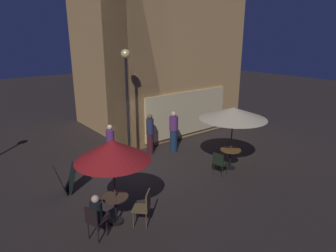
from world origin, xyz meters
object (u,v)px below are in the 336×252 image
object	(u,v)px
menu_sandwich_board	(66,179)
patron_standing_1	(150,134)
patio_umbrella_0	(233,113)
cafe_chair_1	(94,220)
cafe_chair_0	(219,162)
patron_seated_0	(98,213)
street_lamp_near_corner	(127,85)
patio_umbrella_1	(112,151)
cafe_table_1	(116,204)
cafe_chair_2	(145,205)
cafe_table_0	(230,154)
patron_standing_2	(174,132)
patron_standing_3	(111,144)

from	to	relation	value
menu_sandwich_board	patron_standing_1	xyz separation A→B (m)	(4.01, 1.03, 0.43)
patio_umbrella_0	cafe_chair_1	world-z (taller)	patio_umbrella_0
cafe_chair_0	patron_seated_0	xyz separation A→B (m)	(-4.92, -0.48, 0.14)
patron_seated_0	cafe_chair_1	bearing A→B (deg)	180.00
street_lamp_near_corner	cafe_chair_1	bearing A→B (deg)	-131.48
menu_sandwich_board	patron_seated_0	bearing A→B (deg)	-85.04
street_lamp_near_corner	patio_umbrella_1	world-z (taller)	street_lamp_near_corner
cafe_table_1	cafe_chair_2	distance (m)	0.79
cafe_table_0	patio_umbrella_0	bearing A→B (deg)	0.00
patron_seated_0	patron_standing_1	xyz separation A→B (m)	(4.15, 3.70, 0.23)
cafe_chair_0	patron_standing_2	distance (m)	2.86
menu_sandwich_board	cafe_table_0	distance (m)	5.93
cafe_chair_2	cafe_table_0	bearing A→B (deg)	-121.44
cafe_table_0	patio_umbrella_1	size ratio (longest dim) A/B	0.33
patio_umbrella_1	cafe_chair_1	world-z (taller)	patio_umbrella_1
patio_umbrella_1	street_lamp_near_corner	bearing A→B (deg)	53.69
cafe_table_1	cafe_chair_1	world-z (taller)	cafe_chair_1
patio_umbrella_1	patron_seated_0	size ratio (longest dim) A/B	2.00
patron_standing_1	patron_standing_3	bearing A→B (deg)	169.96
cafe_table_1	patio_umbrella_1	size ratio (longest dim) A/B	0.33
menu_sandwich_board	patron_standing_2	world-z (taller)	patron_standing_2
street_lamp_near_corner	cafe_table_1	bearing A→B (deg)	-126.31
patio_umbrella_1	patron_standing_1	distance (m)	5.08
cafe_table_1	cafe_chair_0	world-z (taller)	cafe_chair_0
patio_umbrella_0	patron_seated_0	world-z (taller)	patio_umbrella_0
cafe_table_1	cafe_chair_2	world-z (taller)	cafe_chair_2
cafe_table_0	cafe_chair_1	world-z (taller)	cafe_chair_1
patron_seated_0	patron_standing_3	xyz separation A→B (m)	(2.33, 3.78, 0.15)
patron_standing_1	cafe_chair_1	bearing A→B (deg)	-146.46
patio_umbrella_0	patio_umbrella_1	distance (m)	5.11
cafe_chair_1	patron_standing_2	xyz separation A→B (m)	(5.24, 3.36, 0.34)
cafe_table_0	patron_standing_1	distance (m)	3.45
patio_umbrella_0	patron_standing_3	size ratio (longest dim) A/B	1.53
cafe_chair_0	patron_standing_1	size ratio (longest dim) A/B	0.49
menu_sandwich_board	patron_standing_2	xyz separation A→B (m)	(4.96, 0.63, 0.43)
cafe_chair_1	patio_umbrella_0	bearing A→B (deg)	-15.71
street_lamp_near_corner	cafe_table_0	size ratio (longest dim) A/B	5.68
menu_sandwich_board	patio_umbrella_0	xyz separation A→B (m)	(5.57, -2.03, 1.70)
patron_standing_2	patron_standing_3	xyz separation A→B (m)	(-2.77, 0.47, -0.09)
patron_standing_3	cafe_chair_0	bearing A→B (deg)	-21.24
cafe_table_1	patio_umbrella_1	distance (m)	1.53
patron_standing_3	cafe_table_1	bearing A→B (deg)	-85.34
menu_sandwich_board	cafe_table_1	world-z (taller)	menu_sandwich_board
patio_umbrella_1	cafe_table_0	bearing A→B (deg)	4.34
menu_sandwich_board	cafe_chair_0	distance (m)	5.26
patron_seated_0	street_lamp_near_corner	bearing A→B (deg)	26.80
cafe_chair_2	patron_standing_1	size ratio (longest dim) A/B	0.56
cafe_chair_0	patron_standing_3	xyz separation A→B (m)	(-2.59, 3.30, 0.29)
cafe_table_1	cafe_chair_2	xyz separation A→B (m)	(0.54, -0.58, 0.04)
cafe_chair_0	cafe_table_0	bearing A→B (deg)	0.00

